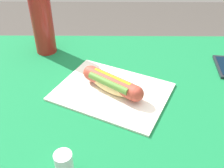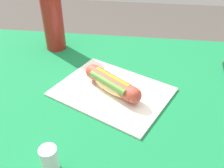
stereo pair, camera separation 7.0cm
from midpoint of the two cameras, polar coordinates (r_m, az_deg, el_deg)
name	(u,v)px [view 1 (the left image)]	position (r m, az deg, el deg)	size (l,w,h in m)	color
dining_table	(86,136)	(0.85, -7.92, -11.08)	(1.16, 0.77, 0.77)	brown
paper_wrapper	(112,92)	(0.75, -2.67, -1.75)	(0.30, 0.23, 0.01)	silver
hot_dog	(112,83)	(0.74, -2.78, 0.05)	(0.17, 0.14, 0.05)	#E5BC75
soda_bottle	(42,21)	(0.94, -16.82, 12.66)	(0.07, 0.07, 0.25)	maroon
salt_shaker	(64,165)	(0.56, -13.90, -16.65)	(0.04, 0.04, 0.06)	silver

